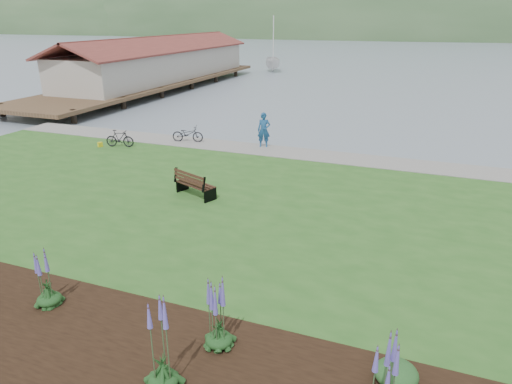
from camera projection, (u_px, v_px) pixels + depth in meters
The scene contains 16 objects.
ground at pixel (220, 202), 19.29m from camera, with size 600.00×600.00×0.00m, color slate.
lawn at pixel (198, 216), 17.47m from camera, with size 34.00×20.00×0.40m, color #295B20.
shoreline_path at pixel (273, 151), 25.15m from camera, with size 34.00×2.20×0.03m, color gray.
garden_bed at pixel (151, 369), 9.60m from camera, with size 24.00×4.40×0.04m, color black.
far_hillside at pixel (476, 38), 160.74m from camera, with size 580.00×80.00×38.00m, color #335730, non-canonical shape.
pier_pavilion at pixel (160, 63), 48.97m from camera, with size 8.00×36.00×5.40m.
park_bench at pixel (193, 184), 18.64m from camera, with size 1.97×1.36×1.13m.
person at pixel (264, 127), 25.52m from camera, with size 0.84×0.58×2.30m, color navy.
bicycle_a at pixel (188, 134), 26.83m from camera, with size 1.84×0.64×0.96m, color black.
bicycle_b at pixel (120, 138), 25.81m from camera, with size 1.62×0.47×0.98m, color black.
sailboat at pixel (273, 72), 64.62m from camera, with size 8.98×9.14×23.67m, color silver.
pannier at pixel (100, 144), 25.94m from camera, with size 0.16×0.25×0.27m, color yellow.
echium_0 at pixel (161, 349), 8.80m from camera, with size 0.62×0.62×2.40m.
echium_1 at pixel (218, 315), 9.97m from camera, with size 0.62×0.62×1.95m.
echium_4 at pixel (46, 281), 11.47m from camera, with size 0.62×0.62×1.78m.
shrub_2 at pixel (396, 374), 9.15m from camera, with size 0.88×0.88×0.44m, color #1E4C21.
Camera 1 is at (7.78, -16.12, 7.37)m, focal length 32.00 mm.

